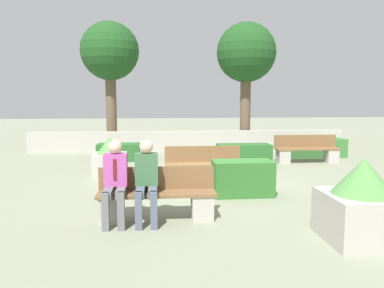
{
  "coord_description": "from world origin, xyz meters",
  "views": [
    {
      "loc": [
        -1.24,
        -8.92,
        2.06
      ],
      "look_at": [
        -0.38,
        0.5,
        0.9
      ],
      "focal_mm": 35.0,
      "sensor_mm": 36.0,
      "label": 1
    }
  ],
  "objects_px": {
    "bench_front": "(157,199)",
    "tree_center_left": "(246,55)",
    "bench_right_side": "(203,169)",
    "person_seated_man": "(115,177)",
    "planter_corner_left": "(362,203)",
    "tree_leftmost": "(110,53)",
    "person_seated_woman": "(146,177)",
    "planter_corner_right": "(110,158)",
    "bench_left_side": "(307,152)"
  },
  "relations": [
    {
      "from": "bench_right_side",
      "to": "tree_center_left",
      "type": "xyz_separation_m",
      "value": [
        2.51,
        6.3,
        3.47
      ]
    },
    {
      "from": "bench_front",
      "to": "planter_corner_right",
      "type": "xyz_separation_m",
      "value": [
        -1.26,
        3.83,
        0.12
      ]
    },
    {
      "from": "bench_front",
      "to": "tree_leftmost",
      "type": "bearing_deg",
      "value": 101.16
    },
    {
      "from": "bench_right_side",
      "to": "person_seated_man",
      "type": "distance_m",
      "value": 3.44
    },
    {
      "from": "bench_left_side",
      "to": "bench_right_side",
      "type": "distance_m",
      "value": 4.43
    },
    {
      "from": "bench_left_side",
      "to": "person_seated_woman",
      "type": "bearing_deg",
      "value": -126.46
    },
    {
      "from": "tree_leftmost",
      "to": "tree_center_left",
      "type": "bearing_deg",
      "value": -6.28
    },
    {
      "from": "bench_front",
      "to": "tree_center_left",
      "type": "relative_size",
      "value": 0.39
    },
    {
      "from": "bench_left_side",
      "to": "person_seated_man",
      "type": "height_order",
      "value": "person_seated_man"
    },
    {
      "from": "tree_leftmost",
      "to": "bench_right_side",
      "type": "bearing_deg",
      "value": -66.27
    },
    {
      "from": "planter_corner_left",
      "to": "tree_leftmost",
      "type": "bearing_deg",
      "value": 114.06
    },
    {
      "from": "bench_left_side",
      "to": "planter_corner_right",
      "type": "relative_size",
      "value": 1.99
    },
    {
      "from": "person_seated_woman",
      "to": "bench_left_side",
      "type": "bearing_deg",
      "value": 47.49
    },
    {
      "from": "bench_front",
      "to": "person_seated_man",
      "type": "bearing_deg",
      "value": -168.42
    },
    {
      "from": "person_seated_man",
      "to": "planter_corner_right",
      "type": "xyz_separation_m",
      "value": [
        -0.59,
        3.97,
        -0.31
      ]
    },
    {
      "from": "person_seated_woman",
      "to": "planter_corner_right",
      "type": "xyz_separation_m",
      "value": [
        -1.1,
        3.97,
        -0.31
      ]
    },
    {
      "from": "bench_front",
      "to": "tree_leftmost",
      "type": "distance_m",
      "value": 10.46
    },
    {
      "from": "planter_corner_right",
      "to": "tree_leftmost",
      "type": "xyz_separation_m",
      "value": [
        -0.64,
        5.83,
        3.42
      ]
    },
    {
      "from": "person_seated_woman",
      "to": "bench_right_side",
      "type": "bearing_deg",
      "value": 65.79
    },
    {
      "from": "bench_right_side",
      "to": "planter_corner_right",
      "type": "bearing_deg",
      "value": 157.89
    },
    {
      "from": "tree_leftmost",
      "to": "tree_center_left",
      "type": "xyz_separation_m",
      "value": [
        5.54,
        -0.61,
        -0.06
      ]
    },
    {
      "from": "person_seated_woman",
      "to": "planter_corner_right",
      "type": "distance_m",
      "value": 4.13
    },
    {
      "from": "tree_leftmost",
      "to": "tree_center_left",
      "type": "height_order",
      "value": "tree_leftmost"
    },
    {
      "from": "bench_front",
      "to": "tree_center_left",
      "type": "bearing_deg",
      "value": 68.09
    },
    {
      "from": "person_seated_woman",
      "to": "planter_corner_left",
      "type": "relative_size",
      "value": 1.14
    },
    {
      "from": "planter_corner_left",
      "to": "tree_center_left",
      "type": "xyz_separation_m",
      "value": [
        0.68,
        10.28,
        3.26
      ]
    },
    {
      "from": "bench_front",
      "to": "person_seated_woman",
      "type": "bearing_deg",
      "value": -140.09
    },
    {
      "from": "person_seated_woman",
      "to": "bench_front",
      "type": "bearing_deg",
      "value": 39.91
    },
    {
      "from": "bench_left_side",
      "to": "planter_corner_left",
      "type": "distance_m",
      "value": 6.74
    },
    {
      "from": "bench_front",
      "to": "planter_corner_right",
      "type": "relative_size",
      "value": 1.93
    },
    {
      "from": "bench_front",
      "to": "planter_corner_right",
      "type": "bearing_deg",
      "value": 108.29
    },
    {
      "from": "planter_corner_right",
      "to": "person_seated_man",
      "type": "bearing_deg",
      "value": -81.59
    },
    {
      "from": "tree_leftmost",
      "to": "person_seated_man",
      "type": "bearing_deg",
      "value": -82.86
    },
    {
      "from": "tree_center_left",
      "to": "bench_right_side",
      "type": "bearing_deg",
      "value": -111.7
    },
    {
      "from": "bench_left_side",
      "to": "tree_center_left",
      "type": "xyz_separation_m",
      "value": [
        -1.14,
        3.79,
        3.47
      ]
    },
    {
      "from": "bench_right_side",
      "to": "person_seated_man",
      "type": "height_order",
      "value": "person_seated_man"
    },
    {
      "from": "tree_center_left",
      "to": "tree_leftmost",
      "type": "bearing_deg",
      "value": 173.72
    },
    {
      "from": "bench_right_side",
      "to": "planter_corner_left",
      "type": "distance_m",
      "value": 4.38
    },
    {
      "from": "planter_corner_left",
      "to": "tree_center_left",
      "type": "distance_m",
      "value": 10.8
    },
    {
      "from": "person_seated_man",
      "to": "planter_corner_right",
      "type": "bearing_deg",
      "value": 98.41
    },
    {
      "from": "bench_front",
      "to": "bench_left_side",
      "type": "relative_size",
      "value": 0.97
    },
    {
      "from": "bench_right_side",
      "to": "person_seated_man",
      "type": "bearing_deg",
      "value": -119.98
    },
    {
      "from": "person_seated_man",
      "to": "planter_corner_left",
      "type": "xyz_separation_m",
      "value": [
        3.63,
        -1.09,
        -0.22
      ]
    },
    {
      "from": "person_seated_woman",
      "to": "planter_corner_left",
      "type": "bearing_deg",
      "value": -19.24
    },
    {
      "from": "person_seated_man",
      "to": "tree_leftmost",
      "type": "distance_m",
      "value": 10.35
    },
    {
      "from": "planter_corner_right",
      "to": "tree_center_left",
      "type": "bearing_deg",
      "value": 46.8
    },
    {
      "from": "person_seated_man",
      "to": "tree_leftmost",
      "type": "relative_size",
      "value": 0.27
    },
    {
      "from": "bench_right_side",
      "to": "tree_leftmost",
      "type": "bearing_deg",
      "value": 115.83
    },
    {
      "from": "bench_front",
      "to": "bench_left_side",
      "type": "bearing_deg",
      "value": 47.72
    },
    {
      "from": "bench_front",
      "to": "tree_leftmost",
      "type": "relative_size",
      "value": 0.39
    }
  ]
}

